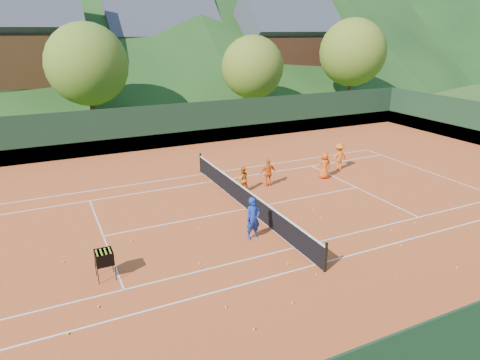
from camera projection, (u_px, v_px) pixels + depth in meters
name	position (u px, v px, depth m)	size (l,w,h in m)	color
ground	(247.00, 209.00, 19.67)	(400.00, 400.00, 0.00)	#2F4C17
clay_court	(247.00, 209.00, 19.67)	(40.00, 24.00, 0.02)	#BF4C1F
coach	(253.00, 219.00, 16.59)	(0.63, 0.41, 1.72)	navy
student_a	(243.00, 179.00, 21.55)	(0.63, 0.49, 1.31)	orange
student_b	(268.00, 173.00, 22.25)	(0.86, 0.36, 1.46)	orange
student_c	(325.00, 166.00, 23.42)	(0.72, 0.47, 1.47)	#DE5313
student_d	(339.00, 157.00, 24.86)	(1.02, 0.59, 1.58)	orange
tennis_ball_0	(293.00, 303.00, 12.87)	(0.07, 0.07, 0.07)	#BCD824
tennis_ball_1	(254.00, 329.00, 11.75)	(0.07, 0.07, 0.07)	#BCD824
tennis_ball_2	(131.00, 241.00, 16.61)	(0.07, 0.07, 0.07)	#BCD824
tennis_ball_3	(401.00, 245.00, 16.27)	(0.07, 0.07, 0.07)	#BCD824
tennis_ball_4	(199.00, 228.00, 17.65)	(0.07, 0.07, 0.07)	#BCD824
tennis_ball_5	(457.00, 268.00, 14.75)	(0.07, 0.07, 0.07)	#BCD824
tennis_ball_7	(200.00, 263.00, 15.02)	(0.07, 0.07, 0.07)	#BCD824
tennis_ball_8	(392.00, 230.00, 17.49)	(0.07, 0.07, 0.07)	#BCD824
tennis_ball_10	(415.00, 223.00, 18.13)	(0.07, 0.07, 0.07)	#BCD824
tennis_ball_11	(226.00, 307.00, 12.66)	(0.07, 0.07, 0.07)	#BCD824
tennis_ball_12	(68.00, 334.00, 11.57)	(0.07, 0.07, 0.07)	#BCD824
tennis_ball_13	(315.00, 224.00, 18.07)	(0.07, 0.07, 0.07)	#BCD824
tennis_ball_14	(317.00, 274.00, 14.36)	(0.07, 0.07, 0.07)	#BCD824
tennis_ball_17	(401.00, 215.00, 18.87)	(0.07, 0.07, 0.07)	#BCD824
tennis_ball_18	(63.00, 262.00, 15.11)	(0.07, 0.07, 0.07)	#BCD824
tennis_ball_19	(288.00, 264.00, 14.98)	(0.07, 0.07, 0.07)	#BCD824
tennis_ball_20	(257.00, 238.00, 16.84)	(0.07, 0.07, 0.07)	#BCD824
tennis_ball_21	(357.00, 232.00, 17.36)	(0.07, 0.07, 0.07)	#BCD824
tennis_ball_22	(313.00, 208.00, 19.61)	(0.07, 0.07, 0.07)	#BCD824
tennis_ball_23	(319.00, 249.00, 16.02)	(0.07, 0.07, 0.07)	#BCD824
tennis_ball_24	(302.00, 218.00, 18.63)	(0.07, 0.07, 0.07)	#BCD824
tennis_ball_25	(98.00, 306.00, 12.69)	(0.07, 0.07, 0.07)	#BCD824
tennis_ball_26	(322.00, 217.00, 18.70)	(0.07, 0.07, 0.07)	#BCD824
court_lines	(247.00, 209.00, 19.67)	(23.83, 11.03, 0.00)	silver
tennis_net	(247.00, 199.00, 19.50)	(0.10, 12.07, 1.10)	black
perimeter_fence	(247.00, 183.00, 19.25)	(40.40, 24.24, 3.00)	black
ball_hopper	(104.00, 258.00, 13.97)	(0.57, 0.57, 1.00)	black
chalet_left	(5.00, 54.00, 39.22)	(13.80, 9.93, 12.92)	beige
chalet_mid	(163.00, 55.00, 49.34)	(12.65, 8.82, 11.45)	beige
chalet_right	(285.00, 51.00, 51.54)	(11.50, 8.82, 11.91)	beige
tree_b	(87.00, 64.00, 33.31)	(6.40, 6.40, 8.40)	#3D2818
tree_c	(253.00, 67.00, 38.37)	(5.60, 5.60, 7.35)	#422B1A
tree_d	(352.00, 52.00, 43.76)	(6.80, 6.80, 8.93)	#402719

